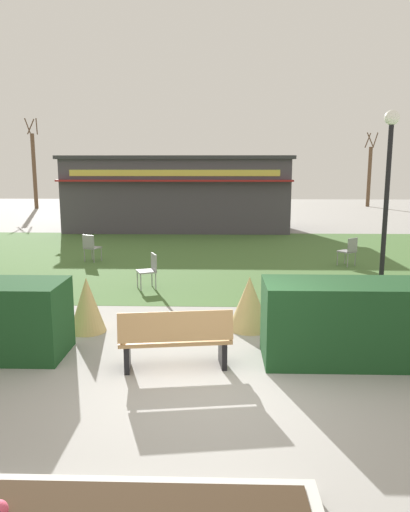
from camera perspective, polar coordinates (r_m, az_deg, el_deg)
The scene contains 15 objects.
ground_plane at distance 7.11m, azimuth 1.22°, elevation -14.87°, with size 80.00×80.00×0.00m, color #999691.
lawn_patch at distance 16.60m, azimuth 1.51°, elevation -0.10°, with size 36.00×12.00×0.01m, color #446B33.
park_bench at distance 7.44m, azimuth -3.48°, elevation -9.69°, with size 1.76×0.75×0.95m.
hedge_right at distance 8.02m, azimuth 16.36°, elevation -7.43°, with size 2.63×1.10×1.27m, color #19421E.
ornamental_grass_behind_left at distance 9.32m, azimuth -13.67°, elevation -5.56°, with size 0.68×0.68×1.03m, color tan.
ornamental_grass_behind_right at distance 9.23m, azimuth 5.23°, elevation -5.52°, with size 0.79×0.79×1.02m, color tan.
lamppost_mid at distance 12.92m, azimuth 20.66°, elevation 8.49°, with size 0.36×0.36×4.39m.
trash_bin at distance 8.60m, azimuth -19.27°, elevation -7.74°, with size 0.52×0.52×0.89m, color #2D4233.
food_kiosk at distance 23.82m, azimuth -3.20°, elevation 7.38°, with size 10.75×4.20×3.53m.
cafe_chair_west at distance 16.09m, azimuth -13.26°, elevation 1.18°, with size 0.58×0.58×0.89m.
cafe_chair_east at distance 15.63m, azimuth 16.57°, elevation 0.76°, with size 0.62×0.62×0.89m.
cafe_chair_center at distance 12.30m, azimuth -6.50°, elevation -1.41°, with size 0.57×0.57×0.89m.
parked_car_west_slot at distance 32.42m, azimuth -3.62°, elevation 6.18°, with size 4.20×2.06×1.20m.
tree_left_bg at distance 38.00m, azimuth -19.40°, elevation 9.58°, with size 0.91×0.96×6.45m.
tree_right_bg at distance 39.76m, azimuth 18.71°, elevation 9.01°, with size 0.91×0.96×5.58m.
Camera 1 is at (0.04, -6.43, 3.04)m, focal length 34.10 mm.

